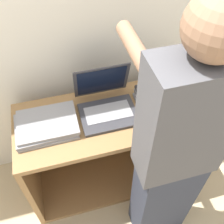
% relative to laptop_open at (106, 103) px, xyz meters
% --- Properties ---
extents(ground_plane, '(12.00, 12.00, 0.00)m').
position_rel_laptop_open_xyz_m(ground_plane, '(0.00, -0.32, -0.83)').
color(ground_plane, tan).
extents(wall_back, '(8.00, 0.05, 2.40)m').
position_rel_laptop_open_xyz_m(wall_back, '(0.00, 0.31, 0.37)').
color(wall_back, silver).
rests_on(wall_back, ground_plane).
extents(cart, '(1.20, 0.53, 0.77)m').
position_rel_laptop_open_xyz_m(cart, '(0.00, 0.01, -0.44)').
color(cart, olive).
rests_on(cart, ground_plane).
extents(laptop_open, '(0.36, 0.34, 0.28)m').
position_rel_laptop_open_xyz_m(laptop_open, '(0.00, 0.00, 0.00)').
color(laptop_open, '#333338').
rests_on(laptop_open, cart).
extents(laptop_stack_left, '(0.38, 0.28, 0.06)m').
position_rel_laptop_open_xyz_m(laptop_stack_left, '(-0.39, -0.06, -0.03)').
color(laptop_stack_left, gray).
rests_on(laptop_stack_left, cart).
extents(laptop_stack_right, '(0.37, 0.28, 0.08)m').
position_rel_laptop_open_xyz_m(laptop_stack_right, '(0.39, -0.05, -0.02)').
color(laptop_stack_right, gray).
rests_on(laptop_stack_right, cart).
extents(person, '(0.40, 0.53, 1.74)m').
position_rel_laptop_open_xyz_m(person, '(0.22, -0.51, 0.05)').
color(person, '#2D3342').
rests_on(person, ground_plane).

